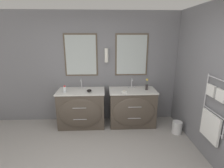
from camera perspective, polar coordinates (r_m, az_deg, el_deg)
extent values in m
cube|color=slate|center=(4.21, -5.47, 5.16)|extent=(5.50, 0.06, 2.60)
cube|color=brown|center=(4.16, -10.09, 9.25)|extent=(0.77, 0.01, 0.98)
cube|color=#B2BCBA|center=(4.15, -10.11, 9.24)|extent=(0.70, 0.01, 0.91)
cube|color=brown|center=(4.17, 6.39, 9.42)|extent=(0.77, 0.01, 0.98)
cube|color=#B2BCBA|center=(4.16, 6.42, 9.40)|extent=(0.70, 0.01, 0.91)
cylinder|color=white|center=(4.07, -1.83, 9.35)|extent=(0.09, 0.09, 0.32)
cube|color=silver|center=(4.12, -1.84, 9.43)|extent=(0.05, 0.02, 0.08)
cube|color=slate|center=(3.44, 28.38, 0.96)|extent=(0.06, 4.41, 2.60)
cylinder|color=silver|center=(3.36, 28.10, -4.08)|extent=(0.02, 0.02, 0.85)
cylinder|color=silver|center=(3.04, 31.59, 1.25)|extent=(0.02, 0.55, 0.02)
cylinder|color=silver|center=(3.10, 30.91, -3.44)|extent=(0.02, 0.55, 0.02)
cylinder|color=silver|center=(3.19, 30.25, -7.92)|extent=(0.02, 0.55, 0.02)
cylinder|color=silver|center=(3.29, 29.61, -12.13)|extent=(0.02, 0.55, 0.02)
cube|color=white|center=(3.28, 29.37, -11.99)|extent=(0.04, 0.46, 0.45)
cube|color=white|center=(2.98, 32.00, -3.20)|extent=(0.04, 0.19, 0.18)
cube|color=white|center=(3.17, 29.61, -1.84)|extent=(0.04, 0.19, 0.18)
cube|color=#4C4238|center=(4.17, -9.83, -7.88)|extent=(1.04, 0.57, 0.82)
ellipsoid|color=#4C4238|center=(3.91, -10.33, -9.55)|extent=(0.95, 0.13, 0.69)
cube|color=silver|center=(4.02, -10.10, -2.31)|extent=(1.07, 0.60, 0.03)
ellipsoid|color=white|center=(4.00, -10.14, -2.67)|extent=(0.35, 0.31, 0.06)
cylinder|color=silver|center=(3.78, -10.60, -7.76)|extent=(0.29, 0.01, 0.01)
cylinder|color=silver|center=(3.89, -10.40, -11.33)|extent=(0.29, 0.01, 0.01)
cube|color=#4C4238|center=(4.19, 6.53, -7.65)|extent=(1.04, 0.57, 0.82)
ellipsoid|color=#4C4238|center=(3.93, 7.18, -9.30)|extent=(0.95, 0.13, 0.69)
cube|color=silver|center=(4.04, 6.71, -2.10)|extent=(1.07, 0.60, 0.03)
ellipsoid|color=white|center=(4.02, 6.77, -2.45)|extent=(0.35, 0.31, 0.06)
cylinder|color=silver|center=(3.80, 7.45, -7.51)|extent=(0.29, 0.01, 0.01)
cylinder|color=silver|center=(3.91, 7.31, -11.06)|extent=(0.29, 0.01, 0.01)
cylinder|color=silver|center=(4.14, -9.92, 0.05)|extent=(0.02, 0.02, 0.23)
cylinder|color=silver|center=(4.05, -10.09, 1.22)|extent=(0.02, 0.13, 0.02)
cylinder|color=silver|center=(4.17, -10.81, -1.23)|extent=(0.03, 0.03, 0.04)
cylinder|color=silver|center=(4.16, -8.90, -1.22)|extent=(0.03, 0.03, 0.04)
cylinder|color=silver|center=(4.15, 6.43, 0.25)|extent=(0.02, 0.02, 0.23)
cylinder|color=silver|center=(4.07, 6.61, 1.42)|extent=(0.02, 0.13, 0.02)
cylinder|color=silver|center=(4.17, 5.44, -1.04)|extent=(0.03, 0.03, 0.04)
cylinder|color=silver|center=(4.19, 7.33, -1.01)|extent=(0.03, 0.03, 0.04)
cylinder|color=silver|center=(3.97, -15.17, -1.73)|extent=(0.07, 0.07, 0.12)
cylinder|color=red|center=(3.95, -15.24, -0.70)|extent=(0.04, 0.04, 0.02)
ellipsoid|color=black|center=(3.89, -7.46, -2.15)|extent=(0.10, 0.10, 0.06)
cylinder|color=#332D2D|center=(4.08, 11.25, -1.00)|extent=(0.06, 0.06, 0.13)
cylinder|color=#477238|center=(4.05, 11.34, 0.61)|extent=(0.01, 0.01, 0.11)
sphere|color=#E5BF47|center=(4.03, 11.38, 1.39)|extent=(0.05, 0.05, 0.05)
cube|color=white|center=(3.84, 3.96, -2.57)|extent=(0.11, 0.08, 0.02)
ellipsoid|color=#F2E5CC|center=(3.83, 3.96, -2.26)|extent=(0.07, 0.05, 0.02)
cylinder|color=silver|center=(4.14, 20.44, -13.15)|extent=(0.21, 0.21, 0.27)
torus|color=silver|center=(4.08, 20.61, -11.56)|extent=(0.21, 0.21, 0.01)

